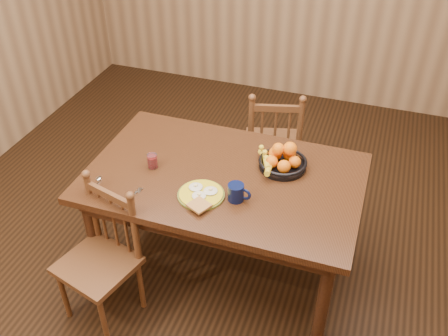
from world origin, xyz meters
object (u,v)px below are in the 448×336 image
(chair_far, at_px, (273,145))
(fruit_bowl, at_px, (282,160))
(breakfast_plate, at_px, (201,195))
(coffee_mug, at_px, (237,192))
(dining_table, at_px, (224,186))
(chair_near, at_px, (102,259))

(chair_far, xyz_separation_m, fruit_bowl, (0.20, -0.66, 0.36))
(breakfast_plate, xyz_separation_m, coffee_mug, (0.19, 0.04, 0.04))
(coffee_mug, bearing_deg, dining_table, 126.31)
(chair_far, height_order, chair_near, chair_far)
(chair_far, bearing_deg, chair_near, 50.51)
(coffee_mug, relative_size, fruit_bowl, 0.41)
(chair_near, relative_size, coffee_mug, 6.54)
(chair_near, height_order, coffee_mug, chair_near)
(chair_near, height_order, fruit_bowl, fruit_bowl)
(fruit_bowl, bearing_deg, chair_near, -138.23)
(chair_far, distance_m, coffee_mug, 1.09)
(chair_far, relative_size, fruit_bowl, 2.81)
(chair_far, xyz_separation_m, breakfast_plate, (-0.15, -1.07, 0.32))
(dining_table, bearing_deg, chair_far, 83.42)
(chair_near, xyz_separation_m, breakfast_plate, (0.48, 0.34, 0.34))
(coffee_mug, bearing_deg, chair_far, 92.26)
(chair_far, height_order, coffee_mug, chair_far)
(chair_far, xyz_separation_m, chair_near, (-0.64, -1.41, -0.02))
(dining_table, bearing_deg, chair_near, -133.66)
(dining_table, xyz_separation_m, coffee_mug, (0.14, -0.19, 0.14))
(dining_table, height_order, breakfast_plate, breakfast_plate)
(chair_near, bearing_deg, fruit_bowl, 57.06)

